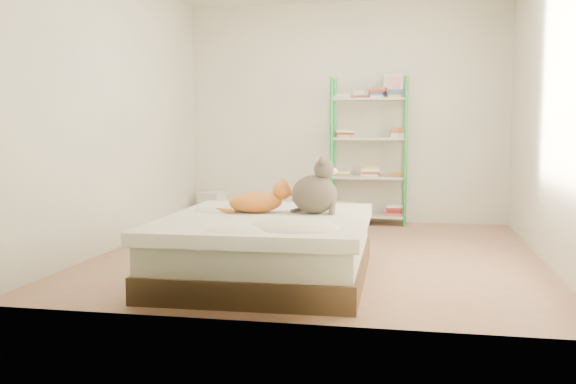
% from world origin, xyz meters
% --- Properties ---
extents(room, '(3.81, 4.21, 2.61)m').
position_xyz_m(room, '(0.00, 0.00, 1.30)').
color(room, tan).
rests_on(room, ground).
extents(bed, '(1.51, 1.87, 0.47)m').
position_xyz_m(bed, '(-0.25, -1.03, 0.23)').
color(bed, '#513B22').
rests_on(bed, ground).
extents(orange_cat, '(0.55, 0.45, 0.20)m').
position_xyz_m(orange_cat, '(-0.38, -0.86, 0.57)').
color(orange_cat, orange).
rests_on(orange_cat, bed).
extents(grey_cat, '(0.39, 0.33, 0.42)m').
position_xyz_m(grey_cat, '(0.07, -0.83, 0.68)').
color(grey_cat, brown).
rests_on(grey_cat, bed).
extents(shelf_unit, '(0.88, 0.36, 1.74)m').
position_xyz_m(shelf_unit, '(0.31, 1.88, 0.87)').
color(shelf_unit, green).
rests_on(shelf_unit, ground).
extents(cardboard_box, '(0.61, 0.62, 0.41)m').
position_xyz_m(cardboard_box, '(-0.07, 0.92, 0.18)').
color(cardboard_box, '#A8815B').
rests_on(cardboard_box, ground).
extents(white_bin, '(0.36, 0.34, 0.34)m').
position_xyz_m(white_bin, '(-1.59, 1.85, 0.17)').
color(white_bin, white).
rests_on(white_bin, ground).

